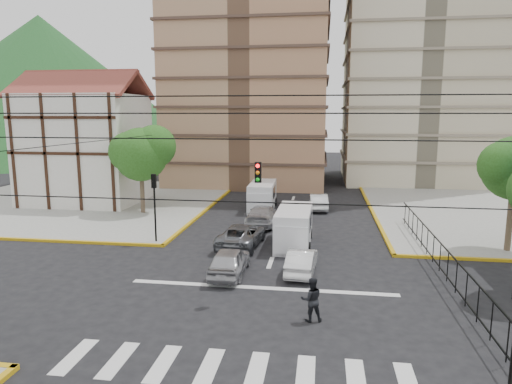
% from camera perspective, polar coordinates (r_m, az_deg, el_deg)
% --- Properties ---
extents(ground, '(160.00, 160.00, 0.00)m').
position_cam_1_polar(ground, '(21.47, 0.26, -13.07)').
color(ground, black).
rests_on(ground, ground).
extents(sidewalk_nw, '(26.00, 26.00, 0.15)m').
position_cam_1_polar(sidewalk_nw, '(46.41, -21.24, -1.12)').
color(sidewalk_nw, gray).
rests_on(sidewalk_nw, ground).
extents(crosswalk_stripes, '(12.00, 2.40, 0.01)m').
position_cam_1_polar(crosswalk_stripes, '(16.18, -2.94, -21.24)').
color(crosswalk_stripes, silver).
rests_on(crosswalk_stripes, ground).
extents(stop_line, '(13.00, 0.40, 0.01)m').
position_cam_1_polar(stop_line, '(22.57, 0.70, -11.88)').
color(stop_line, silver).
rests_on(stop_line, ground).
extents(tudor_building, '(10.80, 8.05, 12.23)m').
position_cam_1_polar(tudor_building, '(45.28, -20.54, 5.29)').
color(tudor_building, silver).
rests_on(tudor_building, ground).
extents(distant_hill, '(70.00, 70.00, 28.00)m').
position_cam_1_polar(distant_hill, '(106.74, -25.05, 11.97)').
color(distant_hill, '#1C5520').
rests_on(distant_hill, ground).
extents(park_fence, '(0.10, 22.50, 1.66)m').
position_cam_1_polar(park_fence, '(26.24, 21.89, -9.46)').
color(park_fence, black).
rests_on(park_fence, ground).
extents(tree_tudor, '(5.39, 4.40, 7.43)m').
position_cam_1_polar(tree_tudor, '(38.63, -14.09, 4.88)').
color(tree_tudor, '#473828').
rests_on(tree_tudor, ground).
extents(traffic_light_nw, '(0.28, 0.22, 4.40)m').
position_cam_1_polar(traffic_light_nw, '(29.81, -12.59, -0.53)').
color(traffic_light_nw, black).
rests_on(traffic_light_nw, ground).
extents(traffic_light_hanging, '(18.00, 9.12, 0.92)m').
position_cam_1_polar(traffic_light_hanging, '(17.93, -0.64, 1.97)').
color(traffic_light_hanging, black).
rests_on(traffic_light_hanging, ground).
extents(van_right_lane, '(2.22, 5.33, 2.38)m').
position_cam_1_polar(van_right_lane, '(28.94, 4.74, -4.60)').
color(van_right_lane, silver).
rests_on(van_right_lane, ground).
extents(van_left_lane, '(2.21, 5.31, 2.37)m').
position_cam_1_polar(van_left_lane, '(39.66, 0.75, -0.62)').
color(van_left_lane, silver).
rests_on(van_left_lane, ground).
extents(car_silver_front_left, '(1.75, 4.32, 1.47)m').
position_cam_1_polar(car_silver_front_left, '(24.10, -3.35, -8.61)').
color(car_silver_front_left, '#A9A8AD').
rests_on(car_silver_front_left, ground).
extents(car_white_front_right, '(1.64, 4.03, 1.30)m').
position_cam_1_polar(car_white_front_right, '(24.47, 5.72, -8.57)').
color(car_white_front_right, silver).
rests_on(car_white_front_right, ground).
extents(car_grey_mid_left, '(2.77, 5.32, 1.43)m').
position_cam_1_polar(car_grey_mid_left, '(29.08, -1.81, -5.40)').
color(car_grey_mid_left, slate).
rests_on(car_grey_mid_left, ground).
extents(car_silver_rear_left, '(2.27, 5.25, 1.50)m').
position_cam_1_polar(car_silver_rear_left, '(34.42, 0.83, -2.92)').
color(car_silver_rear_left, '#ADADB2').
rests_on(car_silver_rear_left, ground).
extents(car_darkgrey_mid_right, '(1.85, 3.77, 1.24)m').
position_cam_1_polar(car_darkgrey_mid_right, '(36.00, 5.41, -2.62)').
color(car_darkgrey_mid_right, '#262628').
rests_on(car_darkgrey_mid_right, ground).
extents(car_white_rear_right, '(1.77, 4.38, 1.41)m').
position_cam_1_polar(car_white_rear_right, '(40.32, 7.81, -1.19)').
color(car_white_rear_right, silver).
rests_on(car_white_rear_right, ground).
extents(pedestrian_crosswalk, '(1.03, 0.88, 1.84)m').
position_cam_1_polar(pedestrian_crosswalk, '(19.08, 6.95, -13.17)').
color(pedestrian_crosswalk, black).
rests_on(pedestrian_crosswalk, ground).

